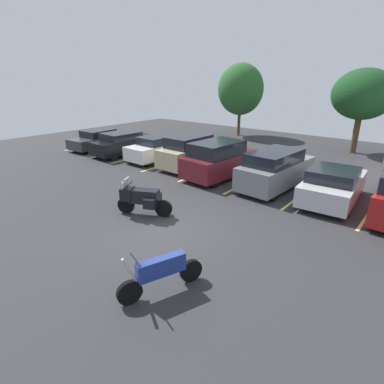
{
  "coord_description": "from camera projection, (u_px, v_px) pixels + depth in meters",
  "views": [
    {
      "loc": [
        6.96,
        -6.73,
        5.0
      ],
      "look_at": [
        -0.31,
        2.1,
        0.71
      ],
      "focal_mm": 28.61,
      "sensor_mm": 36.0,
      "label": 1
    }
  ],
  "objects": [
    {
      "name": "tree_center",
      "position": [
        241.0,
        89.0,
        26.76
      ],
      "size": [
        3.96,
        3.96,
        6.22
      ],
      "color": "#4C3823",
      "rests_on": "ground"
    },
    {
      "name": "car_charcoal",
      "position": [
        100.0,
        139.0,
        22.82
      ],
      "size": [
        2.1,
        4.75,
        1.39
      ],
      "color": "#38383D",
      "rests_on": "ground"
    },
    {
      "name": "motorcycle_second",
      "position": [
        161.0,
        272.0,
        7.42
      ],
      "size": [
        0.95,
        2.19,
        1.25
      ],
      "color": "black",
      "rests_on": "ground"
    },
    {
      "name": "car_champagne",
      "position": [
        191.0,
        152.0,
        17.93
      ],
      "size": [
        1.81,
        4.34,
        1.86
      ],
      "color": "#C1B289",
      "rests_on": "ground"
    },
    {
      "name": "car_white",
      "position": [
        158.0,
        148.0,
        19.55
      ],
      "size": [
        1.87,
        4.37,
        1.54
      ],
      "color": "white",
      "rests_on": "ground"
    },
    {
      "name": "ground",
      "position": [
        161.0,
        230.0,
        10.78
      ],
      "size": [
        44.0,
        44.0,
        0.1
      ],
      "primitive_type": "cube",
      "color": "#2D2D30"
    },
    {
      "name": "car_maroon",
      "position": [
        220.0,
        160.0,
        16.02
      ],
      "size": [
        2.23,
        4.55,
        1.94
      ],
      "color": "maroon",
      "rests_on": "ground"
    },
    {
      "name": "car_silver",
      "position": [
        333.0,
        185.0,
        12.88
      ],
      "size": [
        2.23,
        4.4,
        1.52
      ],
      "color": "#B7B7BC",
      "rests_on": "ground"
    },
    {
      "name": "motorcycle_touring",
      "position": [
        142.0,
        198.0,
        11.65
      ],
      "size": [
        2.0,
        1.34,
        1.46
      ],
      "color": "black",
      "rests_on": "ground"
    },
    {
      "name": "tree_right",
      "position": [
        363.0,
        95.0,
        20.29
      ],
      "size": [
        3.98,
        3.98,
        5.62
      ],
      "color": "#4C3823",
      "rests_on": "ground"
    },
    {
      "name": "car_black",
      "position": [
        125.0,
        143.0,
        21.01
      ],
      "size": [
        2.08,
        4.84,
        1.53
      ],
      "color": "black",
      "rests_on": "ground"
    },
    {
      "name": "car_grey",
      "position": [
        276.0,
        169.0,
        14.43
      ],
      "size": [
        2.06,
        4.67,
        1.85
      ],
      "color": "slate",
      "rests_on": "ground"
    },
    {
      "name": "parking_stripes",
      "position": [
        227.0,
        176.0,
        16.5
      ],
      "size": [
        25.26,
        4.81,
        0.01
      ],
      "color": "#EAE066",
      "rests_on": "ground"
    }
  ]
}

